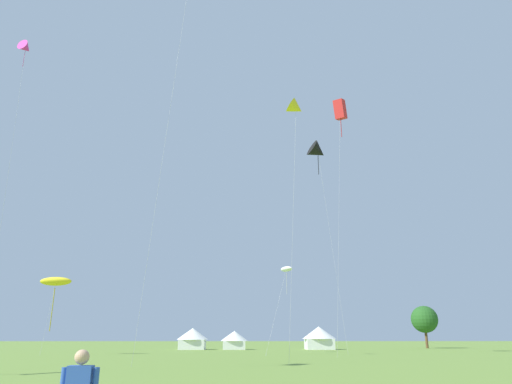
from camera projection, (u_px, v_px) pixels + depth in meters
kite_magenta_delta at (26, 48)px, 54.53m from camera, size 2.67×2.58×35.06m
kite_black_delta at (318, 152)px, 59.43m from camera, size 3.64×3.57×25.94m
kite_red_box at (340, 110)px, 55.19m from camera, size 3.16×3.34×28.90m
kite_white_parafoil at (286, 269)px, 51.67m from camera, size 3.37×3.37×9.44m
kite_yellow_parafoil at (56, 282)px, 53.04m from camera, size 4.06×2.99×8.56m
kite_yellow_delta at (296, 108)px, 40.78m from camera, size 2.09×2.15×21.96m
festival_tent_left at (193, 338)px, 70.98m from camera, size 4.82×4.82×3.14m
festival_tent_center at (234, 339)px, 71.05m from camera, size 4.19×4.19×2.72m
festival_tent_right at (319, 337)px, 71.42m from camera, size 5.20×5.20×3.38m
tree_distant_left at (424, 319)px, 79.62m from camera, size 4.49×4.49×6.96m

